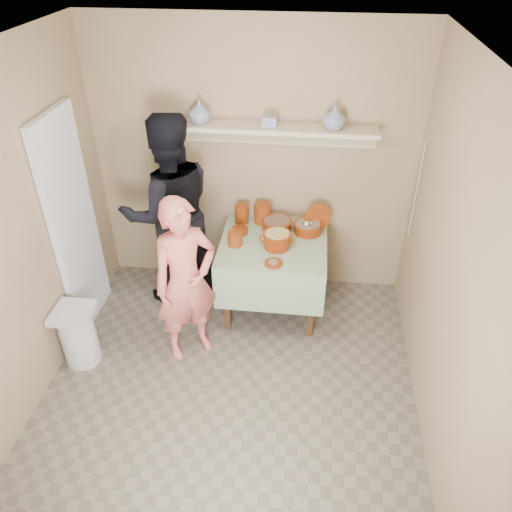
# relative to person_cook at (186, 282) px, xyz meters

# --- Properties ---
(ground) EXTENTS (3.50, 3.50, 0.00)m
(ground) POSITION_rel_person_cook_xyz_m (0.41, -0.60, -0.75)
(ground) COLOR #696153
(ground) RESTS_ON ground
(tile_panel) EXTENTS (0.06, 0.70, 2.00)m
(tile_panel) POSITION_rel_person_cook_xyz_m (-1.05, 0.35, 0.25)
(tile_panel) COLOR silver
(tile_panel) RESTS_ON ground
(plate_stack_a) EXTENTS (0.13, 0.13, 0.18)m
(plate_stack_a) POSITION_rel_person_cook_xyz_m (0.32, 0.99, 0.10)
(plate_stack_a) COLOR #6B2509
(plate_stack_a) RESTS_ON serving_table
(plate_stack_b) EXTENTS (0.16, 0.16, 0.20)m
(plate_stack_b) POSITION_rel_person_cook_xyz_m (0.52, 1.00, 0.11)
(plate_stack_b) COLOR #6B2509
(plate_stack_b) RESTS_ON serving_table
(bowl_stack) EXTENTS (0.13, 0.13, 0.13)m
(bowl_stack) POSITION_rel_person_cook_xyz_m (0.32, 0.58, 0.08)
(bowl_stack) COLOR #6B2509
(bowl_stack) RESTS_ON serving_table
(empty_bowl) EXTENTS (0.16, 0.16, 0.05)m
(empty_bowl) POSITION_rel_person_cook_xyz_m (0.33, 0.79, 0.03)
(empty_bowl) COLOR #6B2509
(empty_bowl) RESTS_ON serving_table
(propped_lid) EXTENTS (0.28, 0.19, 0.25)m
(propped_lid) POSITION_rel_person_cook_xyz_m (1.05, 0.96, 0.13)
(propped_lid) COLOR #6B2509
(propped_lid) RESTS_ON serving_table
(vase_right) EXTENTS (0.23, 0.23, 0.20)m
(vase_right) POSITION_rel_person_cook_xyz_m (1.12, 1.01, 1.07)
(vase_right) COLOR navy
(vase_right) RESTS_ON wall_shelf
(vase_left) EXTENTS (0.22, 0.22, 0.20)m
(vase_left) POSITION_rel_person_cook_xyz_m (-0.03, 1.01, 1.07)
(vase_left) COLOR navy
(vase_left) RESTS_ON wall_shelf
(ceramic_box) EXTENTS (0.13, 0.09, 0.09)m
(ceramic_box) POSITION_rel_person_cook_xyz_m (0.58, 1.00, 1.01)
(ceramic_box) COLOR navy
(ceramic_box) RESTS_ON wall_shelf
(person_cook) EXTENTS (0.65, 0.62, 1.50)m
(person_cook) POSITION_rel_person_cook_xyz_m (0.00, 0.00, 0.00)
(person_cook) COLOR #DC675F
(person_cook) RESTS_ON ground
(person_helper) EXTENTS (1.14, 1.06, 1.89)m
(person_helper) POSITION_rel_person_cook_xyz_m (-0.32, 0.77, 0.19)
(person_helper) COLOR black
(person_helper) RESTS_ON ground
(room_shell) EXTENTS (3.04, 3.54, 2.62)m
(room_shell) POSITION_rel_person_cook_xyz_m (0.41, -0.60, 0.86)
(room_shell) COLOR #9B825F
(room_shell) RESTS_ON ground
(serving_table) EXTENTS (0.97, 0.97, 0.76)m
(serving_table) POSITION_rel_person_cook_xyz_m (0.66, 0.68, -0.11)
(serving_table) COLOR #4C2D16
(serving_table) RESTS_ON ground
(cazuela_meat_a) EXTENTS (0.30, 0.30, 0.10)m
(cazuela_meat_a) POSITION_rel_person_cook_xyz_m (0.67, 0.89, 0.07)
(cazuela_meat_a) COLOR #601C08
(cazuela_meat_a) RESTS_ON serving_table
(cazuela_meat_b) EXTENTS (0.28, 0.28, 0.10)m
(cazuela_meat_b) POSITION_rel_person_cook_xyz_m (0.96, 0.87, 0.07)
(cazuela_meat_b) COLOR #601C08
(cazuela_meat_b) RESTS_ON serving_table
(ladle) EXTENTS (0.08, 0.26, 0.19)m
(ladle) POSITION_rel_person_cook_xyz_m (0.95, 0.83, 0.12)
(ladle) COLOR silver
(ladle) RESTS_ON cazuela_meat_b
(cazuela_rice) EXTENTS (0.33, 0.25, 0.14)m
(cazuela_rice) POSITION_rel_person_cook_xyz_m (0.70, 0.59, 0.09)
(cazuela_rice) COLOR #601C08
(cazuela_rice) RESTS_ON serving_table
(front_plate) EXTENTS (0.16, 0.16, 0.03)m
(front_plate) POSITION_rel_person_cook_xyz_m (0.69, 0.32, 0.02)
(front_plate) COLOR #6B2509
(front_plate) RESTS_ON serving_table
(wall_shelf) EXTENTS (1.80, 0.25, 0.21)m
(wall_shelf) POSITION_rel_person_cook_xyz_m (0.61, 1.05, 0.92)
(wall_shelf) COLOR #C3B491
(wall_shelf) RESTS_ON room_shell
(trash_bin) EXTENTS (0.32, 0.32, 0.56)m
(trash_bin) POSITION_rel_person_cook_xyz_m (-0.91, -0.24, -0.47)
(trash_bin) COLOR silver
(trash_bin) RESTS_ON ground
(electrical_cord) EXTENTS (0.01, 0.05, 0.90)m
(electrical_cord) POSITION_rel_person_cook_xyz_m (1.88, 0.88, 0.50)
(electrical_cord) COLOR silver
(electrical_cord) RESTS_ON wall_shelf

